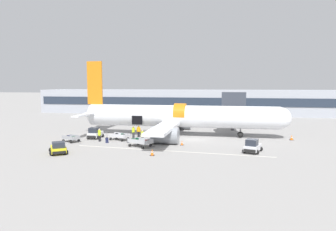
{
  "coord_description": "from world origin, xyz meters",
  "views": [
    {
      "loc": [
        5.15,
        -43.67,
        8.02
      ],
      "look_at": [
        -3.4,
        -0.27,
        3.52
      ],
      "focal_mm": 32.0,
      "sensor_mm": 36.0,
      "label": 1
    }
  ],
  "objects_px": {
    "baggage_tug_rear": "(95,134)",
    "baggage_cart_empty": "(71,139)",
    "ground_crew_loader_a": "(100,135)",
    "baggage_tug_mid": "(253,147)",
    "airplane": "(177,117)",
    "suitcase_on_tarmac_upright": "(128,140)",
    "suitcase_on_tarmac_spare": "(107,140)",
    "ground_crew_driver": "(133,132)",
    "ground_crew_supervisor": "(139,131)",
    "baggage_cart_loading": "(120,137)",
    "baggage_cart_queued": "(141,143)",
    "baggage_tug_lead": "(58,148)",
    "ground_crew_loader_b": "(142,136)"
  },
  "relations": [
    {
      "from": "baggage_tug_rear",
      "to": "baggage_cart_empty",
      "type": "distance_m",
      "value": 3.98
    },
    {
      "from": "ground_crew_loader_a",
      "to": "baggage_tug_mid",
      "type": "bearing_deg",
      "value": -8.27
    },
    {
      "from": "airplane",
      "to": "suitcase_on_tarmac_upright",
      "type": "distance_m",
      "value": 9.58
    },
    {
      "from": "baggage_tug_mid",
      "to": "suitcase_on_tarmac_spare",
      "type": "height_order",
      "value": "baggage_tug_mid"
    },
    {
      "from": "ground_crew_driver",
      "to": "ground_crew_supervisor",
      "type": "height_order",
      "value": "ground_crew_supervisor"
    },
    {
      "from": "baggage_cart_loading",
      "to": "baggage_cart_queued",
      "type": "height_order",
      "value": "baggage_cart_queued"
    },
    {
      "from": "baggage_tug_rear",
      "to": "airplane",
      "type": "bearing_deg",
      "value": 22.45
    },
    {
      "from": "baggage_tug_lead",
      "to": "ground_crew_loader_b",
      "type": "distance_m",
      "value": 11.6
    },
    {
      "from": "ground_crew_driver",
      "to": "ground_crew_supervisor",
      "type": "bearing_deg",
      "value": 46.12
    },
    {
      "from": "baggage_tug_mid",
      "to": "baggage_tug_rear",
      "type": "bearing_deg",
      "value": 167.0
    },
    {
      "from": "baggage_cart_queued",
      "to": "ground_crew_supervisor",
      "type": "bearing_deg",
      "value": 108.8
    },
    {
      "from": "baggage_tug_rear",
      "to": "baggage_tug_mid",
      "type": "bearing_deg",
      "value": -13.0
    },
    {
      "from": "airplane",
      "to": "baggage_tug_lead",
      "type": "relative_size",
      "value": 9.91
    },
    {
      "from": "baggage_tug_lead",
      "to": "ground_crew_loader_b",
      "type": "xyz_separation_m",
      "value": [
        7.8,
        8.58,
        0.29
      ]
    },
    {
      "from": "baggage_cart_loading",
      "to": "baggage_cart_empty",
      "type": "xyz_separation_m",
      "value": [
        -6.22,
        -2.77,
        -0.04
      ]
    },
    {
      "from": "baggage_tug_lead",
      "to": "ground_crew_supervisor",
      "type": "height_order",
      "value": "ground_crew_supervisor"
    },
    {
      "from": "baggage_tug_mid",
      "to": "ground_crew_loader_b",
      "type": "distance_m",
      "value": 15.08
    },
    {
      "from": "baggage_cart_loading",
      "to": "suitcase_on_tarmac_spare",
      "type": "xyz_separation_m",
      "value": [
        -1.05,
        -2.36,
        -0.13
      ]
    },
    {
      "from": "baggage_tug_mid",
      "to": "baggage_cart_empty",
      "type": "xyz_separation_m",
      "value": [
        -24.6,
        1.78,
        -0.25
      ]
    },
    {
      "from": "baggage_tug_lead",
      "to": "baggage_tug_mid",
      "type": "height_order",
      "value": "baggage_tug_mid"
    },
    {
      "from": "ground_crew_driver",
      "to": "baggage_tug_rear",
      "type": "bearing_deg",
      "value": -164.82
    },
    {
      "from": "baggage_tug_rear",
      "to": "baggage_cart_loading",
      "type": "relative_size",
      "value": 0.76
    },
    {
      "from": "baggage_tug_rear",
      "to": "ground_crew_supervisor",
      "type": "height_order",
      "value": "ground_crew_supervisor"
    },
    {
      "from": "suitcase_on_tarmac_upright",
      "to": "baggage_tug_lead",
      "type": "bearing_deg",
      "value": -126.46
    },
    {
      "from": "baggage_tug_mid",
      "to": "airplane",
      "type": "bearing_deg",
      "value": 136.99
    },
    {
      "from": "suitcase_on_tarmac_spare",
      "to": "baggage_tug_rear",
      "type": "bearing_deg",
      "value": 136.34
    },
    {
      "from": "baggage_cart_queued",
      "to": "ground_crew_loader_b",
      "type": "distance_m",
      "value": 3.07
    },
    {
      "from": "baggage_tug_mid",
      "to": "baggage_tug_rear",
      "type": "xyz_separation_m",
      "value": [
        -22.6,
        5.22,
        0.01
      ]
    },
    {
      "from": "baggage_cart_queued",
      "to": "baggage_cart_empty",
      "type": "xyz_separation_m",
      "value": [
        -10.55,
        1.27,
        -0.11
      ]
    },
    {
      "from": "baggage_tug_mid",
      "to": "ground_crew_driver",
      "type": "height_order",
      "value": "ground_crew_driver"
    },
    {
      "from": "baggage_tug_rear",
      "to": "suitcase_on_tarmac_spare",
      "type": "relative_size",
      "value": 3.51
    },
    {
      "from": "baggage_tug_lead",
      "to": "baggage_cart_loading",
      "type": "height_order",
      "value": "baggage_tug_lead"
    },
    {
      "from": "baggage_tug_lead",
      "to": "ground_crew_supervisor",
      "type": "xyz_separation_m",
      "value": [
        6.07,
        12.46,
        0.33
      ]
    },
    {
      "from": "baggage_tug_rear",
      "to": "baggage_cart_queued",
      "type": "xyz_separation_m",
      "value": [
        8.55,
        -4.7,
        -0.16
      ]
    },
    {
      "from": "baggage_tug_mid",
      "to": "ground_crew_loader_a",
      "type": "relative_size",
      "value": 1.82
    },
    {
      "from": "ground_crew_supervisor",
      "to": "baggage_cart_loading",
      "type": "bearing_deg",
      "value": -125.15
    },
    {
      "from": "baggage_tug_lead",
      "to": "suitcase_on_tarmac_spare",
      "type": "xyz_separation_m",
      "value": [
        3.03,
        7.27,
        -0.27
      ]
    },
    {
      "from": "ground_crew_loader_b",
      "to": "suitcase_on_tarmac_spare",
      "type": "xyz_separation_m",
      "value": [
        -4.77,
        -1.31,
        -0.56
      ]
    },
    {
      "from": "airplane",
      "to": "ground_crew_loader_a",
      "type": "bearing_deg",
      "value": -145.05
    },
    {
      "from": "airplane",
      "to": "ground_crew_loader_b",
      "type": "relative_size",
      "value": 19.09
    },
    {
      "from": "baggage_tug_mid",
      "to": "ground_crew_loader_b",
      "type": "bearing_deg",
      "value": 166.56
    },
    {
      "from": "ground_crew_supervisor",
      "to": "suitcase_on_tarmac_upright",
      "type": "distance_m",
      "value": 4.54
    },
    {
      "from": "baggage_tug_rear",
      "to": "baggage_cart_empty",
      "type": "bearing_deg",
      "value": -120.24
    },
    {
      "from": "baggage_tug_lead",
      "to": "ground_crew_supervisor",
      "type": "bearing_deg",
      "value": 64.03
    },
    {
      "from": "ground_crew_loader_b",
      "to": "baggage_cart_empty",
      "type": "bearing_deg",
      "value": -170.18
    },
    {
      "from": "baggage_tug_rear",
      "to": "ground_crew_loader_b",
      "type": "distance_m",
      "value": 8.12
    },
    {
      "from": "baggage_tug_mid",
      "to": "ground_crew_driver",
      "type": "bearing_deg",
      "value": 158.43
    },
    {
      "from": "baggage_tug_mid",
      "to": "baggage_cart_loading",
      "type": "bearing_deg",
      "value": 166.09
    },
    {
      "from": "airplane",
      "to": "baggage_tug_rear",
      "type": "relative_size",
      "value": 11.42
    },
    {
      "from": "ground_crew_loader_a",
      "to": "baggage_tug_lead",
      "type": "bearing_deg",
      "value": -100.9
    }
  ]
}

